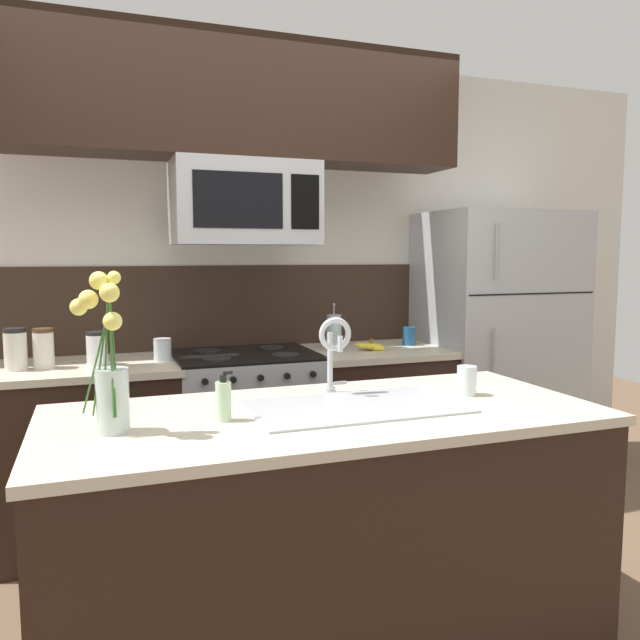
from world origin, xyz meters
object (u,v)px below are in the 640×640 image
Objects in this scene: microwave at (244,204)px; sink_faucet at (334,345)px; french_press at (334,332)px; flower_vase at (109,377)px; banana_bunch at (372,346)px; refrigerator at (493,350)px; drinking_glass at (467,381)px; dish_soap_bottle at (223,400)px; coffee_tin at (409,336)px; storage_jar_squat at (163,350)px; storage_jar_medium at (43,348)px; stove_range at (247,436)px; storage_jar_tall at (15,349)px; storage_jar_short at (97,348)px.

sink_faucet is at bearing -83.63° from microwave.
flower_vase reaches higher than french_press.
refrigerator is at bearing 5.28° from banana_bunch.
banana_bunch is 1.16m from drinking_glass.
dish_soap_bottle is at bearing -146.83° from refrigerator.
microwave is 1.53m from drinking_glass.
coffee_tin reaches higher than banana_bunch.
dish_soap_bottle is (0.07, -1.25, 0.01)m from storage_jar_squat.
storage_jar_medium is 1.29m from flower_vase.
coffee_tin is 0.95× the size of drinking_glass.
french_press is (0.54, 0.06, 0.55)m from stove_range.
french_press is (1.65, 0.10, -0.00)m from storage_jar_tall.
storage_jar_tall is at bearing -177.59° from coffee_tin.
refrigerator is 10.36× the size of dish_soap_bottle.
dish_soap_bottle reaches higher than coffee_tin.
storage_jar_medium is 1.72m from banana_bunch.
banana_bunch is at bearing 58.05° from sink_faucet.
coffee_tin is 1.91m from dish_soap_bottle.
storage_jar_medium is 0.63× the size of sink_faucet.
microwave is 1.05m from storage_jar_short.
sink_faucet reaches higher than coffee_tin.
stove_range is 1.61m from flower_vase.
banana_bunch is 0.38× the size of flower_vase.
drinking_glass is at bearing -34.60° from storage_jar_tall.
stove_range is at bearing 1.44° from storage_jar_squat.
banana_bunch is at bearing -2.50° from storage_jar_squat.
drinking_glass is at bearing -63.64° from microwave.
sink_faucet reaches higher than storage_jar_squat.
french_press reaches higher than stove_range.
storage_jar_tall is 0.75× the size of french_press.
microwave reaches higher than coffee_tin.
storage_jar_medium is at bearing 143.28° from drinking_glass.
flower_vase is at bearing -88.53° from storage_jar_short.
banana_bunch is 0.62× the size of sink_faucet.
stove_range is at bearing 60.86° from flower_vase.
microwave is 1.59m from flower_vase.
banana_bunch is at bearing -159.43° from coffee_tin.
sink_faucet is at bearing 158.75° from drinking_glass.
storage_jar_short is at bearing -176.27° from french_press.
coffee_tin is at bearing 37.72° from flower_vase.
sink_faucet is (1.11, -1.00, 0.10)m from storage_jar_medium.
drinking_glass is at bearing -129.07° from refrigerator.
stove_range is at bearing -173.59° from french_press.
microwave is 0.89m from french_press.
storage_jar_medium is (-2.59, -0.05, 0.15)m from refrigerator.
dish_soap_bottle is (-0.37, -1.27, 0.52)m from stove_range.
refrigerator reaches higher than storage_jar_squat.
french_press reaches higher than storage_jar_tall.
flower_vase is at bearing -139.45° from banana_bunch.
microwave is at bearing -178.53° from refrigerator.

